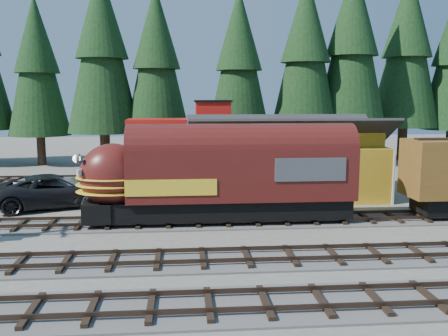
{
  "coord_description": "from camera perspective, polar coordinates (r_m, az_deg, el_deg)",
  "views": [
    {
      "loc": [
        -6.77,
        -21.33,
        6.64
      ],
      "look_at": [
        -4.63,
        4.0,
        2.9
      ],
      "focal_mm": 40.0,
      "sensor_mm": 36.0,
      "label": 1
    }
  ],
  "objects": [
    {
      "name": "pickup_truck_a",
      "position": [
        31.43,
        -18.81,
        -2.47
      ],
      "size": [
        7.75,
        5.51,
        1.96
      ],
      "primitive_type": "imported",
      "rotation": [
        0.0,
        0.0,
        1.93
      ],
      "color": "black",
      "rests_on": "ground"
    },
    {
      "name": "conifer_backdrop",
      "position": [
        48.45,
        10.21,
        12.86
      ],
      "size": [
        80.13,
        21.36,
        17.03
      ],
      "color": "black",
      "rests_on": "ground"
    },
    {
      "name": "caboose",
      "position": [
        39.54,
        -2.8,
        2.82
      ],
      "size": [
        11.12,
        3.22,
        5.78
      ],
      "color": "black",
      "rests_on": "ground"
    },
    {
      "name": "ground",
      "position": [
        23.34,
        12.37,
        -8.36
      ],
      "size": [
        120.0,
        120.0,
        0.0
      ],
      "primitive_type": "plane",
      "color": "#6B665B",
      "rests_on": "ground"
    },
    {
      "name": "pickup_truck_b",
      "position": [
        31.59,
        -17.53,
        -2.64
      ],
      "size": [
        5.92,
        3.03,
        1.64
      ],
      "primitive_type": "imported",
      "rotation": [
        0.0,
        0.0,
        1.44
      ],
      "color": "#B0B2B8",
      "rests_on": "ground"
    },
    {
      "name": "track_spur",
      "position": [
        40.01,
        -9.4,
        -1.22
      ],
      "size": [
        32.0,
        3.2,
        0.33
      ],
      "color": "#4C4947",
      "rests_on": "ground"
    },
    {
      "name": "depot",
      "position": [
        32.75,
        7.13,
        1.85
      ],
      "size": [
        12.8,
        7.0,
        5.3
      ],
      "color": "gold",
      "rests_on": "ground"
    },
    {
      "name": "locomotive",
      "position": [
        25.74,
        -1.36,
        -1.32
      ],
      "size": [
        14.33,
        2.85,
        3.9
      ],
      "color": "black",
      "rests_on": "ground"
    }
  ]
}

